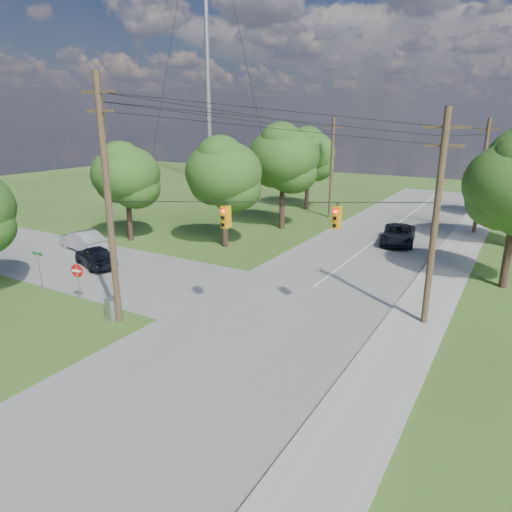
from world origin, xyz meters
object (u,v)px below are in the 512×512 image
Objects in this scene: car_main_north at (398,234)px; pole_sw at (108,201)px; do_not_enter_sign at (77,275)px; pole_north_e at (482,176)px; control_cabinet at (112,309)px; pole_north_w at (332,168)px; car_cross_dark at (95,256)px; pole_ne at (436,218)px; car_cross_silver at (83,240)px.

pole_sw is at bearing -120.23° from car_main_north.
pole_sw is 5.89m from do_not_enter_sign.
control_cabinet is (-13.92, -29.64, -4.55)m from pole_north_e.
pole_north_w reaches higher than car_cross_dark.
pole_north_e is (-0.00, 22.00, -0.34)m from pole_ne.
car_cross_silver is (-25.96, -21.59, -4.32)m from pole_north_e.
pole_north_e reaches higher than control_cabinet.
control_cabinet is (-0.42, -0.04, -5.64)m from pole_sw.
do_not_enter_sign is at bearing -175.77° from control_cabinet.
pole_north_e is 1.00× the size of pole_north_w.
car_cross_silver is at bearing -140.25° from pole_north_e.
pole_sw is 2.70× the size of car_cross_dark.
pole_north_e is 1.81× the size of car_main_north.
do_not_enter_sign is (-17.20, -7.00, -3.78)m from pole_ne.
car_cross_dark is 6.74m from do_not_enter_sign.
pole_north_e is 33.89m from do_not_enter_sign.
pole_north_w reaches higher than control_cabinet.
control_cabinet is (7.74, -5.61, -0.20)m from car_cross_dark.
pole_sw is 2.55× the size of car_cross_silver.
pole_sw is 5.66m from control_cabinet.
car_cross_dark is at bearing -132.03° from pole_north_e.
do_not_enter_sign reaches higher than car_main_north.
pole_ne is at bearing -57.71° from pole_north_w.
pole_ne is at bearing 29.38° from pole_sw.
pole_ne is 16.62m from control_cabinet.
pole_ne reaches higher than pole_north_w.
pole_ne reaches higher than car_cross_silver.
pole_north_w is at bearing -177.05° from car_cross_dark.
control_cabinet is 3.51m from do_not_enter_sign.
car_main_north is (20.90, 14.58, -0.01)m from car_cross_silver.
do_not_enter_sign is at bearing -96.48° from pole_north_w.
pole_ne is 4.56× the size of do_not_enter_sign.
pole_sw is 10.26× the size of control_cabinet.
car_main_north is at bearing 83.89° from control_cabinet.
pole_sw is 29.62m from pole_north_w.
pole_sw reaches higher than pole_north_w.
control_cabinet is at bearing 74.90° from car_cross_dark.
pole_north_e is 4.34× the size of do_not_enter_sign.
car_main_north is 2.40× the size of do_not_enter_sign.
pole_ne is (13.50, 7.60, -0.76)m from pole_sw.
car_main_north is at bearing -38.40° from pole_north_w.
pole_north_e is 8.55× the size of control_cabinet.
car_cross_dark is at bearing 159.34° from control_cabinet.
car_cross_dark is at bearing 145.69° from pole_sw.
car_cross_silver reaches higher than control_cabinet.
pole_north_e is 2.12× the size of car_cross_silver.
pole_ne reaches higher than car_cross_dark.
car_cross_dark is 0.80× the size of car_main_north.
pole_north_e is 9.67m from car_main_north.
pole_ne is at bearing 116.20° from car_cross_dark.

